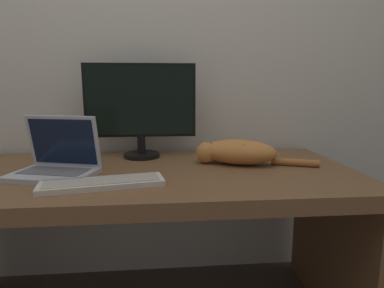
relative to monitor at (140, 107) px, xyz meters
The scene contains 6 objects.
wall_back 0.40m from the monitor, 86.21° to the left, with size 6.40×0.06×2.60m.
desk 0.46m from the monitor, 87.17° to the right, with size 1.78×0.78×0.71m.
monitor is the anchor object (origin of this frame).
laptop 0.48m from the monitor, 135.84° to the right, with size 0.35×0.29×0.23m.
external_keyboard 0.53m from the monitor, 103.17° to the right, with size 0.44×0.20×0.02m.
cat 0.51m from the monitor, 22.92° to the right, with size 0.53×0.27×0.11m.
Camera 1 is at (0.09, -0.92, 1.05)m, focal length 30.00 mm.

